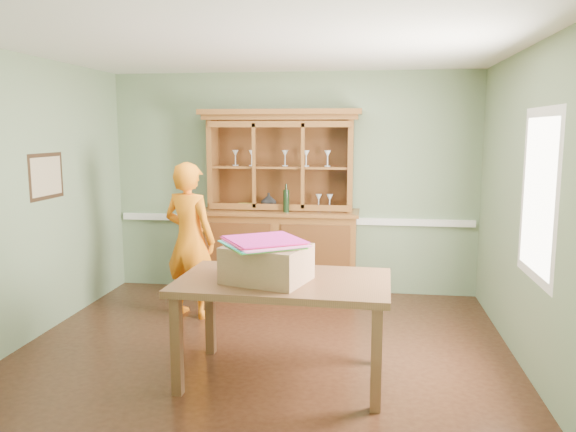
# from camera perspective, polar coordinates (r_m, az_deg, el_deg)

# --- Properties ---
(floor) EXTENTS (4.50, 4.50, 0.00)m
(floor) POSITION_cam_1_polar(r_m,az_deg,el_deg) (5.33, -2.47, -13.36)
(floor) COLOR #472616
(floor) RESTS_ON ground
(ceiling) EXTENTS (4.50, 4.50, 0.00)m
(ceiling) POSITION_cam_1_polar(r_m,az_deg,el_deg) (4.99, -2.69, 16.76)
(ceiling) COLOR white
(ceiling) RESTS_ON wall_back
(wall_back) EXTENTS (4.50, 0.00, 4.50)m
(wall_back) POSITION_cam_1_polar(r_m,az_deg,el_deg) (6.94, 0.47, 3.32)
(wall_back) COLOR gray
(wall_back) RESTS_ON floor
(wall_left) EXTENTS (0.00, 4.00, 4.00)m
(wall_left) POSITION_cam_1_polar(r_m,az_deg,el_deg) (5.83, -24.88, 1.48)
(wall_left) COLOR gray
(wall_left) RESTS_ON floor
(wall_right) EXTENTS (0.00, 4.00, 4.00)m
(wall_right) POSITION_cam_1_polar(r_m,az_deg,el_deg) (5.08, 23.25, 0.63)
(wall_right) COLOR gray
(wall_right) RESTS_ON floor
(wall_front) EXTENTS (4.50, 0.00, 4.50)m
(wall_front) POSITION_cam_1_polar(r_m,az_deg,el_deg) (3.07, -9.48, -3.65)
(wall_front) COLOR gray
(wall_front) RESTS_ON floor
(chair_rail) EXTENTS (4.41, 0.05, 0.08)m
(chair_rail) POSITION_cam_1_polar(r_m,az_deg,el_deg) (6.98, 0.43, -0.38)
(chair_rail) COLOR white
(chair_rail) RESTS_ON wall_back
(framed_map) EXTENTS (0.03, 0.60, 0.46)m
(framed_map) POSITION_cam_1_polar(r_m,az_deg,el_deg) (6.05, -23.30, 3.72)
(framed_map) COLOR #332114
(framed_map) RESTS_ON wall_left
(window_panel) EXTENTS (0.03, 0.96, 1.36)m
(window_panel) POSITION_cam_1_polar(r_m,az_deg,el_deg) (4.77, 24.05, 1.92)
(window_panel) COLOR white
(window_panel) RESTS_ON wall_right
(china_hutch) EXTENTS (1.91, 0.63, 2.24)m
(china_hutch) POSITION_cam_1_polar(r_m,az_deg,el_deg) (6.79, -0.80, -1.60)
(china_hutch) COLOR brown
(china_hutch) RESTS_ON floor
(dining_table) EXTENTS (1.70, 1.06, 0.84)m
(dining_table) POSITION_cam_1_polar(r_m,az_deg,el_deg) (4.50, -0.46, -7.62)
(dining_table) COLOR brown
(dining_table) RESTS_ON floor
(cardboard_box) EXTENTS (0.72, 0.64, 0.28)m
(cardboard_box) POSITION_cam_1_polar(r_m,az_deg,el_deg) (4.38, -2.16, -4.83)
(cardboard_box) COLOR #91684B
(cardboard_box) RESTS_ON dining_table
(kite_stack) EXTENTS (0.72, 0.72, 0.04)m
(kite_stack) POSITION_cam_1_polar(r_m,az_deg,el_deg) (4.35, -2.43, -2.70)
(kite_stack) COLOR #51C63A
(kite_stack) RESTS_ON cardboard_box
(person) EXTENTS (0.70, 0.57, 1.67)m
(person) POSITION_cam_1_polar(r_m,az_deg,el_deg) (6.11, -9.95, -2.41)
(person) COLOR orange
(person) RESTS_ON floor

